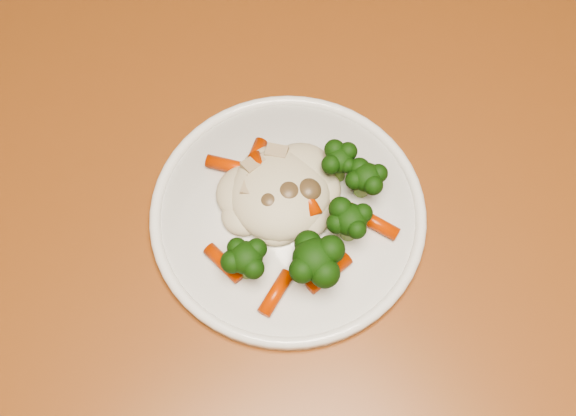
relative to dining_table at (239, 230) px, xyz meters
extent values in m
plane|color=brown|center=(0.29, -0.16, -0.65)|extent=(3.00, 3.00, 0.00)
cube|color=brown|center=(0.00, 0.00, 0.08)|extent=(1.19, 0.82, 0.04)
cube|color=brown|center=(0.51, 0.35, -0.29)|extent=(0.06, 0.06, 0.71)
cylinder|color=white|center=(0.03, -0.05, 0.11)|extent=(0.24, 0.24, 0.01)
ellipsoid|color=beige|center=(0.03, -0.04, 0.13)|extent=(0.10, 0.09, 0.04)
ellipsoid|color=black|center=(-0.03, -0.08, 0.13)|extent=(0.05, 0.05, 0.04)
ellipsoid|color=black|center=(0.02, -0.12, 0.14)|extent=(0.06, 0.06, 0.05)
ellipsoid|color=black|center=(0.06, -0.10, 0.13)|extent=(0.05, 0.05, 0.04)
ellipsoid|color=black|center=(0.10, -0.07, 0.13)|extent=(0.04, 0.04, 0.04)
ellipsoid|color=black|center=(0.09, -0.04, 0.13)|extent=(0.04, 0.04, 0.04)
cylinder|color=#CC3A04|center=(0.01, 0.01, 0.12)|extent=(0.05, 0.05, 0.01)
cylinder|color=#CC3A04|center=(0.03, 0.00, 0.12)|extent=(0.04, 0.04, 0.01)
cylinder|color=#CC3A04|center=(0.07, -0.03, 0.12)|extent=(0.05, 0.02, 0.01)
cylinder|color=#CC3A04|center=(-0.04, -0.07, 0.12)|extent=(0.02, 0.04, 0.01)
cylinder|color=#CC3A04|center=(-0.02, -0.11, 0.12)|extent=(0.04, 0.03, 0.01)
cylinder|color=#CC3A04|center=(0.03, -0.12, 0.12)|extent=(0.04, 0.02, 0.01)
cylinder|color=#CC3A04|center=(0.09, -0.10, 0.12)|extent=(0.03, 0.05, 0.01)
cylinder|color=#CC3A04|center=(0.05, -0.05, 0.13)|extent=(0.02, 0.04, 0.01)
cylinder|color=#CC3A04|center=(0.02, -0.02, 0.13)|extent=(0.01, 0.05, 0.01)
ellipsoid|color=brown|center=(0.03, -0.05, 0.13)|extent=(0.03, 0.03, 0.02)
ellipsoid|color=brown|center=(0.05, -0.05, 0.13)|extent=(0.02, 0.02, 0.02)
ellipsoid|color=brown|center=(0.02, -0.04, 0.13)|extent=(0.02, 0.02, 0.02)
cube|color=tan|center=(0.02, -0.02, 0.13)|extent=(0.02, 0.02, 0.01)
cube|color=tan|center=(0.04, -0.01, 0.13)|extent=(0.02, 0.02, 0.01)
cube|color=tan|center=(0.01, -0.02, 0.13)|extent=(0.02, 0.02, 0.01)
cube|color=tan|center=(0.02, -0.01, 0.13)|extent=(0.02, 0.02, 0.01)
camera|label=1|loc=(-0.11, -0.29, 0.69)|focal=45.00mm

